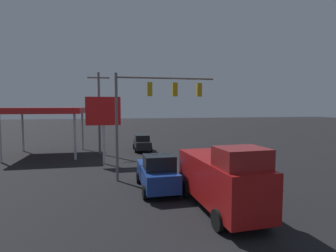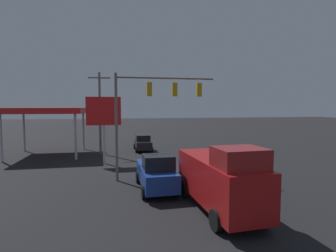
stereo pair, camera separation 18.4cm
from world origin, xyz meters
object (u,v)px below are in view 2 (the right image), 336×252
Objects in this scene: hatchback_crossing at (218,161)px; traffic_signal_assembly at (152,101)px; pickup_parked at (156,173)px; utility_pole at (100,111)px; price_sign at (104,114)px; sedan_far at (143,143)px; delivery_truck at (220,178)px.

traffic_signal_assembly is at bearing 11.34° from hatchback_crossing.
pickup_parked is at bearing 87.70° from traffic_signal_assembly.
hatchback_crossing is (-9.92, 10.50, -3.91)m from utility_pole.
sedan_far is at bearing -122.37° from price_sign.
sedan_far is at bearing -64.08° from hatchback_crossing.
utility_pole reaches higher than price_sign.
price_sign is at bearing -158.38° from pickup_parked.
hatchback_crossing is at bearing 22.38° from sedan_far.
traffic_signal_assembly is 1.24× the size of price_sign.
traffic_signal_assembly is at bearing 176.32° from pickup_parked.
price_sign is 14.46m from delivery_truck.
traffic_signal_assembly reaches higher than hatchback_crossing.
utility_pole is at bearing -68.53° from traffic_signal_assembly.
delivery_truck reaches higher than sedan_far.
sedan_far is at bearing -163.13° from utility_pole.
pickup_parked is (0.61, 15.37, 0.16)m from sedan_far.
sedan_far is 19.49m from delivery_truck.
traffic_signal_assembly is at bearing 122.02° from price_sign.
sedan_far is (-4.27, -6.74, -3.74)m from price_sign.
traffic_signal_assembly reaches higher than pickup_parked.
delivery_truck reaches higher than pickup_parked.
utility_pole is at bearing -43.28° from hatchback_crossing.
hatchback_crossing is at bearing 119.72° from pickup_parked.
utility_pole reaches higher than sedan_far.
sedan_far is (-0.50, -12.76, -4.81)m from traffic_signal_assembly.
utility_pole is 1.75× the size of pickup_parked.
sedan_far is 1.13× the size of hatchback_crossing.
pickup_parked reaches higher than sedan_far.
price_sign is 1.61× the size of hatchback_crossing.
price_sign is 10.03m from pickup_parked.
pickup_parked is 6.53m from hatchback_crossing.
sedan_far is (-4.93, -1.50, -3.91)m from utility_pole.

